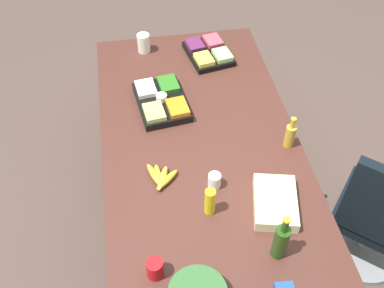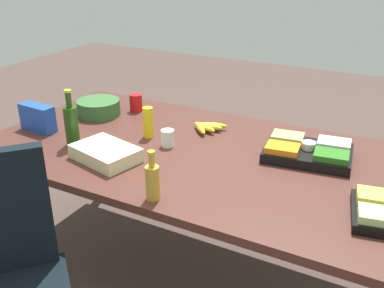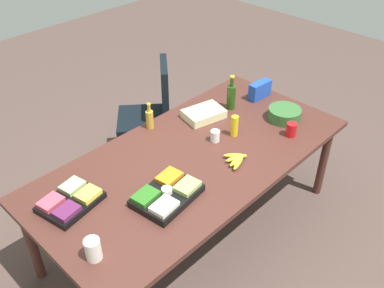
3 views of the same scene
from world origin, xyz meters
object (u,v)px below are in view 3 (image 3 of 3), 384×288
Objects in this scene: mustard_bottle at (234,126)px; mayo_jar at (93,249)px; fruit_platter at (70,201)px; chip_bag_blue at (260,90)px; sheet_cake at (204,114)px; wine_bottle at (231,96)px; red_solo_cup at (291,130)px; veggie_tray at (167,194)px; salad_bowl at (284,114)px; banana_bunch at (237,159)px; paper_cup at (215,136)px; office_chair at (150,124)px; conference_table at (194,163)px; dressing_bottle at (150,119)px.

mayo_jar is at bearing 7.96° from mustard_bottle.
chip_bag_blue is at bearing 178.98° from fruit_platter.
mayo_jar is at bearing 20.29° from sheet_cake.
wine_bottle is at bearing -178.89° from fruit_platter.
mayo_jar is 1.76m from red_solo_cup.
veggie_tray is at bearing -8.45° from red_solo_cup.
mayo_jar is 1.92m from salad_bowl.
wine_bottle is at bearing -67.97° from salad_bowl.
banana_bunch is 0.77× the size of salad_bowl.
paper_cup is 1.17m from fruit_platter.
office_chair is 2.53× the size of fruit_platter.
wine_bottle reaches higher than sheet_cake.
paper_cup is 0.22× the size of fruit_platter.
office_chair is 9.32× the size of red_solo_cup.
salad_bowl is at bearing 167.49° from fruit_platter.
chip_bag_blue is (-1.02, -0.17, 0.14)m from conference_table.
red_solo_cup is 1.10m from dressing_bottle.
veggie_tray is (0.86, 1.18, 0.41)m from office_chair.
mayo_jar is at bearing 72.58° from fruit_platter.
wine_bottle is at bearing -136.82° from banana_bunch.
conference_table is at bearing 86.96° from dressing_bottle.
wine_bottle is 0.60m from red_solo_cup.
mayo_jar is 1.21m from banana_bunch.
chip_bag_blue is 0.39m from salad_bowl.
banana_bunch is at bearing 6.52° from salad_bowl.
mayo_jar is (2.06, 0.42, -0.01)m from chip_bag_blue.
veggie_tray is (0.44, 0.19, 0.10)m from conference_table.
conference_table is at bearing -166.80° from mayo_jar.
veggie_tray is at bearing 53.89° from office_chair.
wine_bottle is at bearing 166.49° from sheet_cake.
mayo_jar is at bearing 15.44° from wine_bottle.
mayo_jar reaches higher than conference_table.
mayo_jar reaches higher than veggie_tray.
salad_bowl is 1.82m from fruit_platter.
chip_bag_blue is at bearing 161.40° from dressing_bottle.
sheet_cake is at bearing -159.71° from mayo_jar.
chip_bag_blue is at bearing -160.77° from mustard_bottle.
sheet_cake is at bearing -115.52° from banana_bunch.
wine_bottle is 0.75m from banana_bunch.
mustard_bottle reaches higher than mayo_jar.
office_chair is 1.07m from paper_cup.
salad_bowl is (-0.71, -0.08, 0.02)m from banana_bunch.
fruit_platter is 1.33m from mustard_bottle.
sheet_cake is 1.58m from mayo_jar.
sheet_cake is at bearing -48.08° from salad_bowl.
veggie_tray reaches higher than fruit_platter.
veggie_tray is (1.14, 0.43, -0.08)m from wine_bottle.
office_chair reaches higher than fruit_platter.
fruit_platter is at bearing 4.08° from sheet_cake.
red_solo_cup reaches higher than banana_bunch.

